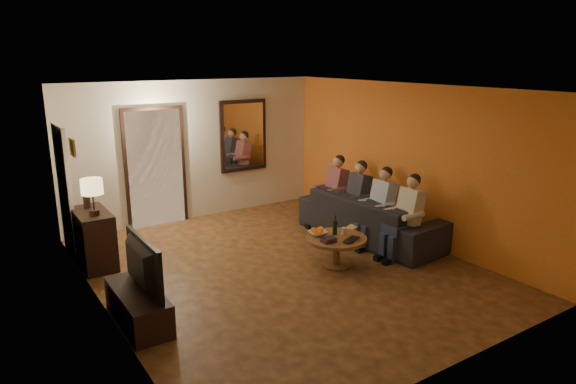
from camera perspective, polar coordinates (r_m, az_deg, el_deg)
floor at (r=7.62m, az=-0.65°, el=-8.47°), size 5.00×6.00×0.01m
ceiling at (r=7.00m, az=-0.71°, el=11.45°), size 5.00×6.00×0.01m
back_wall at (r=9.81m, az=-10.23°, el=4.57°), size 5.00×0.02×2.60m
front_wall at (r=5.05m, az=18.13°, el=-5.83°), size 5.00×0.02×2.60m
left_wall at (r=6.26m, az=-20.32°, el=-2.03°), size 0.02×6.00×2.60m
right_wall at (r=8.77m, az=13.21°, el=3.20°), size 0.02×6.00×2.60m
orange_accent at (r=8.77m, az=13.17°, el=3.19°), size 0.01×6.00×2.60m
kitchen_doorway at (r=9.56m, az=-14.52°, el=2.53°), size 1.00×0.06×2.10m
door_trim at (r=9.55m, az=-14.50°, el=2.52°), size 1.12×0.04×2.22m
fridge_glimpse at (r=9.67m, az=-13.07°, el=1.86°), size 0.45×0.03×1.70m
mirror_frame at (r=10.16m, az=-4.99°, el=6.26°), size 1.00×0.05×1.40m
mirror_glass at (r=10.14m, az=-4.91°, el=6.24°), size 0.86×0.02×1.26m
white_door at (r=8.53m, az=-23.53°, el=0.07°), size 0.06×0.85×2.04m
framed_art at (r=7.40m, az=-22.86°, el=4.61°), size 0.03×0.28×0.24m
art_canvas at (r=7.40m, az=-22.74°, el=4.63°), size 0.01×0.22×0.18m
dresser at (r=8.10m, az=-20.77°, el=-4.85°), size 0.45×0.94×0.84m
table_lamp at (r=7.70m, az=-20.87°, el=-0.51°), size 0.30×0.30×0.54m
flower_vase at (r=8.13m, az=-21.54°, el=-0.16°), size 0.14×0.14×0.44m
tv_stand at (r=6.36m, az=-16.31°, el=-12.11°), size 0.45×1.20×0.40m
tv at (r=6.15m, az=-16.66°, el=-7.84°), size 1.09×0.14×0.63m
sofa at (r=8.79m, az=9.20°, el=-2.75°), size 2.70×1.23×0.77m
person_a at (r=8.05m, az=13.04°, el=-2.99°), size 0.60×0.40×1.20m
person_b at (r=8.46m, az=10.12°, el=-1.97°), size 0.60×0.40×1.20m
person_c at (r=8.88m, az=7.48°, el=-1.04°), size 0.60×0.40×1.20m
person_d at (r=9.32m, az=5.08°, el=-0.19°), size 0.60×0.40×1.20m
dog at (r=8.43m, az=7.79°, el=-4.22°), size 0.59×0.31×0.56m
coffee_table at (r=7.65m, az=5.35°, el=-6.60°), size 0.99×0.99×0.45m
bowl at (r=7.62m, az=3.31°, el=-4.59°), size 0.26×0.26×0.06m
oranges at (r=7.60m, az=3.31°, el=-4.11°), size 0.20×0.20×0.08m
wine_bottle at (r=7.62m, az=5.25°, el=-3.64°), size 0.07×0.07×0.31m
wine_glass at (r=7.70m, az=6.22°, el=-4.30°), size 0.06×0.06×0.10m
book_stack at (r=7.36m, az=4.55°, el=-5.31°), size 0.20×0.15×0.07m
laptop at (r=7.43m, az=7.36°, el=-5.38°), size 0.38×0.32×0.03m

